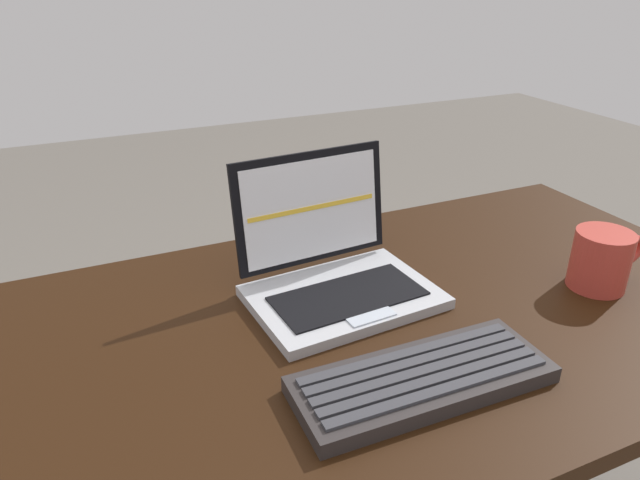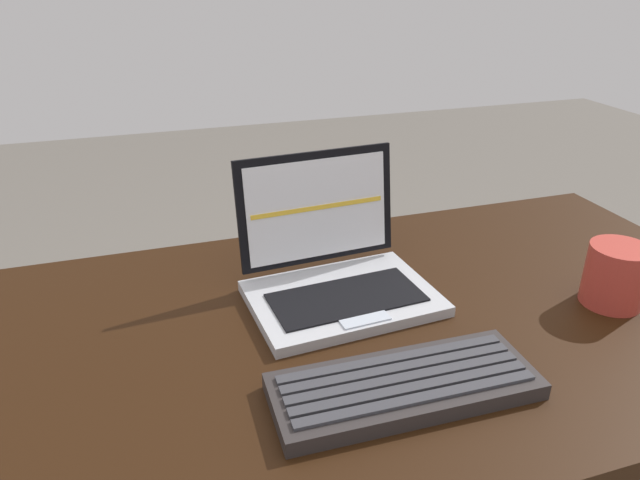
# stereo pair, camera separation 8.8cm
# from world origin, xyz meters

# --- Properties ---
(desk) EXTENTS (1.44, 0.69, 0.74)m
(desk) POSITION_xyz_m (0.00, 0.00, 0.64)
(desk) COLOR black
(desk) RESTS_ON ground
(laptop_front) EXTENTS (0.30, 0.24, 0.21)m
(laptop_front) POSITION_xyz_m (0.05, 0.09, 0.78)
(laptop_front) COLOR silver
(laptop_front) RESTS_ON desk
(external_keyboard) EXTENTS (0.33, 0.13, 0.03)m
(external_keyboard) POSITION_xyz_m (0.05, -0.17, 0.75)
(external_keyboard) COLOR #2E2929
(external_keyboard) RESTS_ON desk
(coffee_mug) EXTENTS (0.14, 0.09, 0.10)m
(coffee_mug) POSITION_xyz_m (0.45, -0.07, 0.79)
(coffee_mug) COLOR #BB3A2F
(coffee_mug) RESTS_ON desk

